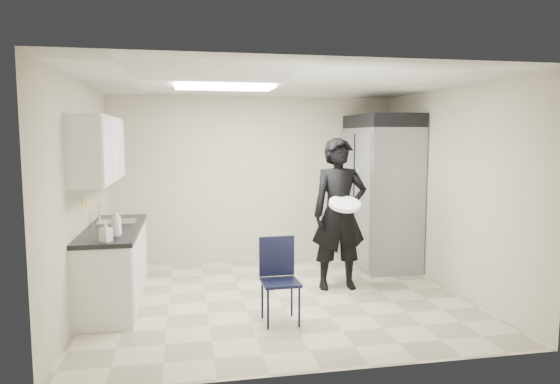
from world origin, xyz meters
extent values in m
plane|color=#C2B598|center=(0.00, 0.00, 0.00)|extent=(4.50, 4.50, 0.00)
plane|color=silver|center=(0.00, 0.00, 2.60)|extent=(4.50, 4.50, 0.00)
plane|color=beige|center=(0.00, 2.00, 1.30)|extent=(4.50, 0.00, 4.50)
plane|color=beige|center=(-2.25, 0.00, 1.30)|extent=(0.00, 4.00, 4.00)
plane|color=beige|center=(2.25, 0.00, 1.30)|extent=(0.00, 4.00, 4.00)
cube|color=white|center=(-0.60, 0.40, 2.57)|extent=(1.20, 0.60, 0.02)
cube|color=silver|center=(-1.95, 0.20, 0.43)|extent=(0.60, 1.90, 0.86)
cube|color=black|center=(-1.95, 0.20, 0.89)|extent=(0.64, 1.95, 0.05)
cube|color=gray|center=(-1.93, 0.45, 0.87)|extent=(0.42, 0.40, 0.14)
cylinder|color=silver|center=(-2.13, 0.45, 1.02)|extent=(0.02, 0.02, 0.24)
cube|color=silver|center=(-2.08, 0.20, 1.83)|extent=(0.35, 1.80, 0.75)
cube|color=black|center=(-2.14, 1.35, 1.62)|extent=(0.22, 0.30, 0.35)
cube|color=yellow|center=(-2.24, 0.10, 1.22)|extent=(0.00, 0.12, 0.07)
cube|color=yellow|center=(-2.24, 0.30, 1.18)|extent=(0.00, 0.12, 0.07)
cube|color=gray|center=(1.83, 1.27, 1.05)|extent=(0.80, 1.35, 2.10)
cube|color=black|center=(1.83, 1.27, 2.20)|extent=(0.80, 1.35, 0.20)
cube|color=black|center=(-0.13, -0.82, 0.44)|extent=(0.40, 0.40, 0.87)
imported|color=black|center=(0.85, 0.25, 0.98)|extent=(0.73, 0.50, 1.96)
cylinder|color=white|center=(0.84, 0.00, 1.14)|extent=(0.41, 0.41, 0.05)
imported|color=white|center=(-1.83, -0.36, 1.06)|extent=(0.16, 0.16, 0.30)
imported|color=silver|center=(-1.90, -0.65, 1.02)|extent=(0.14, 0.14, 0.22)
camera|label=1|loc=(-1.10, -5.85, 1.97)|focal=32.00mm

